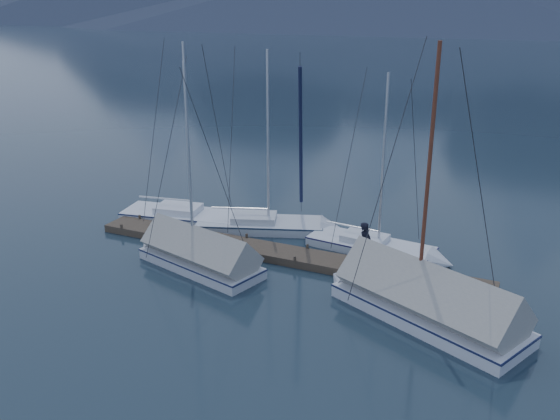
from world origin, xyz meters
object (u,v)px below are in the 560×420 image
object	(u,v)px
sailboat_open_mid	(279,227)
sailboat_covered_near	(413,300)
sailboat_open_left	(202,219)
sailboat_open_right	(388,251)
sailboat_covered_far	(192,255)
person	(365,244)

from	to	relation	value
sailboat_open_mid	sailboat_covered_near	world-z (taller)	sailboat_covered_near
sailboat_open_mid	sailboat_open_left	bearing A→B (deg)	-170.59
sailboat_open_left	sailboat_open_right	size ratio (longest dim) A/B	1.12
sailboat_open_left	sailboat_covered_near	distance (m)	12.71
sailboat_open_mid	sailboat_open_right	world-z (taller)	sailboat_open_mid
sailboat_covered_far	sailboat_open_mid	bearing A→B (deg)	72.46
person	sailboat_open_left	bearing A→B (deg)	84.76
sailboat_open_right	sailboat_covered_near	bearing A→B (deg)	-65.62
sailboat_covered_near	person	bearing A→B (deg)	135.55
person	sailboat_covered_far	bearing A→B (deg)	117.09
sailboat_open_mid	sailboat_covered_near	distance (m)	9.51
sailboat_open_left	sailboat_covered_far	xyz separation A→B (m)	(2.34, -4.55, 0.28)
sailboat_open_right	person	bearing A→B (deg)	-100.48
sailboat_open_left	person	xyz separation A→B (m)	(9.18, -2.26, 1.10)
sailboat_open_left	sailboat_open_mid	xyz separation A→B (m)	(3.99, 0.66, -0.00)
sailboat_open_mid	sailboat_open_right	xyz separation A→B (m)	(5.61, -0.67, -0.01)
sailboat_open_left	sailboat_open_mid	bearing A→B (deg)	9.41
sailboat_open_right	sailboat_covered_far	distance (m)	8.57
sailboat_covered_far	person	xyz separation A→B (m)	(6.84, 2.29, 0.81)
sailboat_covered_near	sailboat_open_right	bearing A→B (deg)	114.38
sailboat_open_mid	person	distance (m)	6.06
sailboat_open_left	sailboat_covered_near	size ratio (longest dim) A/B	0.92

